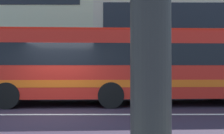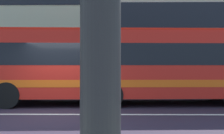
# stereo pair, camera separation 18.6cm
# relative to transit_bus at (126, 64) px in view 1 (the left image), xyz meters

# --- Properties ---
(ground_plane) EXTENTS (160.00, 160.00, 0.00)m
(ground_plane) POSITION_rel_transit_bus_xyz_m (-2.57, -2.47, -1.72)
(ground_plane) COLOR #2A202F
(lane_centre_line) EXTENTS (60.00, 0.16, 0.01)m
(lane_centre_line) POSITION_rel_transit_bus_xyz_m (-2.57, -2.47, -1.72)
(lane_centre_line) COLOR silver
(lane_centre_line) RESTS_ON ground_plane
(hedge_row_far) EXTENTS (21.89, 1.10, 1.00)m
(hedge_row_far) POSITION_rel_transit_bus_xyz_m (-0.06, 3.82, -1.22)
(hedge_row_far) COLOR #255E23
(hedge_row_far) RESTS_ON ground_plane
(apartment_block_right) EXTENTS (18.65, 11.90, 9.57)m
(apartment_block_right) POSITION_rel_transit_bus_xyz_m (7.37, 13.05, 3.06)
(apartment_block_right) COLOR #BCAF97
(apartment_block_right) RESTS_ON ground_plane
(transit_bus) EXTENTS (11.30, 3.01, 3.12)m
(transit_bus) POSITION_rel_transit_bus_xyz_m (0.00, 0.00, 0.00)
(transit_bus) COLOR red
(transit_bus) RESTS_ON ground_plane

